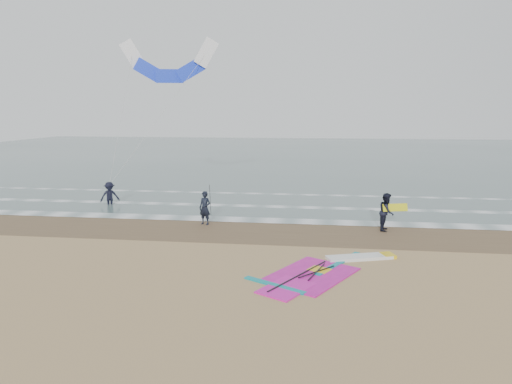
# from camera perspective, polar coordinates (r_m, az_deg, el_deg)

# --- Properties ---
(ground) EXTENTS (120.00, 120.00, 0.00)m
(ground) POSITION_cam_1_polar(r_m,az_deg,el_deg) (17.74, -0.66, -9.88)
(ground) COLOR tan
(ground) RESTS_ON ground
(sea_water) EXTENTS (120.00, 80.00, 0.02)m
(sea_water) POSITION_cam_1_polar(r_m,az_deg,el_deg) (64.84, 5.28, 4.68)
(sea_water) COLOR #47605E
(sea_water) RESTS_ON ground
(wet_sand_band) EXTENTS (120.00, 5.00, 0.01)m
(wet_sand_band) POSITION_cam_1_polar(r_m,az_deg,el_deg) (23.43, 1.39, -4.89)
(wet_sand_band) COLOR brown
(wet_sand_band) RESTS_ON ground
(foam_waterline) EXTENTS (120.00, 9.15, 0.02)m
(foam_waterline) POSITION_cam_1_polar(r_m,az_deg,el_deg) (27.72, 2.35, -2.49)
(foam_waterline) COLOR white
(foam_waterline) RESTS_ON ground
(windsurf_rig) EXTENTS (5.94, 5.63, 0.14)m
(windsurf_rig) POSITION_cam_1_polar(r_m,az_deg,el_deg) (17.96, 8.75, -9.61)
(windsurf_rig) COLOR white
(windsurf_rig) RESTS_ON ground
(person_standing) EXTENTS (0.77, 0.62, 1.82)m
(person_standing) POSITION_cam_1_polar(r_m,az_deg,el_deg) (24.71, -6.40, -2.00)
(person_standing) COLOR black
(person_standing) RESTS_ON ground
(person_walking) EXTENTS (0.94, 1.09, 1.95)m
(person_walking) POSITION_cam_1_polar(r_m,az_deg,el_deg) (24.28, 16.00, -2.40)
(person_walking) COLOR black
(person_walking) RESTS_ON ground
(person_wading) EXTENTS (1.40, 1.25, 1.88)m
(person_wading) POSITION_cam_1_polar(r_m,az_deg,el_deg) (31.15, -17.85, 0.13)
(person_wading) COLOR black
(person_wading) RESTS_ON ground
(held_pole) EXTENTS (0.17, 0.86, 1.82)m
(held_pole) POSITION_cam_1_polar(r_m,az_deg,el_deg) (24.56, -5.74, -1.05)
(held_pole) COLOR black
(held_pole) RESTS_ON ground
(carried_kiteboard) EXTENTS (1.30, 0.51, 0.39)m
(carried_kiteboard) POSITION_cam_1_polar(r_m,az_deg,el_deg) (24.19, 17.01, -1.87)
(carried_kiteboard) COLOR yellow
(carried_kiteboard) RESTS_ON ground
(surf_kite) EXTENTS (6.99, 4.05, 9.75)m
(surf_kite) POSITION_cam_1_polar(r_m,az_deg,el_deg) (33.21, -10.81, 15.34)
(surf_kite) COLOR white
(surf_kite) RESTS_ON ground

